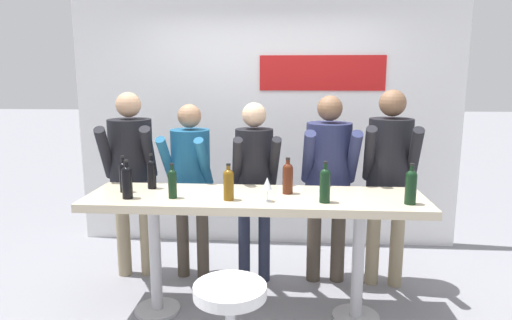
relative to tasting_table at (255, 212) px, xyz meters
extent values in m
plane|color=gray|center=(0.00, 0.00, -0.83)|extent=(40.00, 40.00, 0.00)
cube|color=white|center=(0.00, 1.63, 0.54)|extent=(4.12, 0.10, 2.74)
cube|color=red|center=(0.59, 1.57, 1.03)|extent=(1.30, 0.02, 0.36)
cube|color=beige|center=(0.00, 0.00, 0.10)|extent=(2.52, 0.67, 0.06)
cylinder|color=#B2B2B7|center=(-0.78, 0.00, -0.36)|extent=(0.09, 0.09, 0.91)
cylinder|color=#B2B2B7|center=(-0.78, 0.00, -0.82)|extent=(0.36, 0.36, 0.02)
cylinder|color=#B2B2B7|center=(0.78, 0.00, -0.36)|extent=(0.09, 0.09, 0.91)
cylinder|color=#B2B2B7|center=(0.78, 0.00, -0.82)|extent=(0.36, 0.36, 0.02)
cylinder|color=white|center=(-0.09, -0.83, -0.22)|extent=(0.43, 0.43, 0.07)
cylinder|color=gray|center=(-1.27, 0.64, -0.42)|extent=(0.12, 0.12, 0.82)
cylinder|color=gray|center=(-1.06, 0.67, -0.42)|extent=(0.12, 0.12, 0.82)
cylinder|color=black|center=(-1.17, 0.66, 0.31)|extent=(0.44, 0.44, 0.65)
sphere|color=tan|center=(-1.17, 0.66, 0.76)|extent=(0.22, 0.22, 0.22)
cylinder|color=black|center=(-1.32, 0.47, 0.35)|extent=(0.15, 0.40, 0.50)
cylinder|color=black|center=(-0.96, 0.53, 0.35)|extent=(0.15, 0.40, 0.50)
cylinder|color=#473D33|center=(-0.72, 0.66, -0.45)|extent=(0.11, 0.11, 0.77)
cylinder|color=#473D33|center=(-0.53, 0.64, -0.45)|extent=(0.11, 0.11, 0.77)
cylinder|color=#19517A|center=(-0.62, 0.65, 0.24)|extent=(0.37, 0.37, 0.61)
sphere|color=#9E7556|center=(-0.62, 0.65, 0.66)|extent=(0.21, 0.21, 0.21)
cylinder|color=#19517A|center=(-0.80, 0.52, 0.28)|extent=(0.12, 0.37, 0.47)
cylinder|color=#19517A|center=(-0.47, 0.49, 0.28)|extent=(0.12, 0.37, 0.47)
cylinder|color=#23283D|center=(-0.14, 0.58, -0.44)|extent=(0.11, 0.11, 0.78)
cylinder|color=#23283D|center=(0.04, 0.61, -0.44)|extent=(0.11, 0.11, 0.78)
cylinder|color=black|center=(-0.05, 0.59, 0.25)|extent=(0.38, 0.38, 0.61)
sphere|color=#D6AD89|center=(-0.05, 0.59, 0.68)|extent=(0.21, 0.21, 0.21)
cylinder|color=black|center=(-0.18, 0.42, 0.30)|extent=(0.14, 0.37, 0.47)
cylinder|color=black|center=(0.13, 0.47, 0.30)|extent=(0.14, 0.37, 0.47)
cylinder|color=#473D33|center=(0.49, 0.65, -0.43)|extent=(0.13, 0.13, 0.81)
cylinder|color=#473D33|center=(0.70, 0.66, -0.43)|extent=(0.13, 0.13, 0.81)
cylinder|color=#23284C|center=(0.59, 0.65, 0.29)|extent=(0.41, 0.41, 0.64)
sphere|color=brown|center=(0.59, 0.65, 0.74)|extent=(0.22, 0.22, 0.22)
cylinder|color=#23284C|center=(0.41, 0.49, 0.34)|extent=(0.11, 0.39, 0.50)
cylinder|color=#23284C|center=(0.78, 0.50, 0.34)|extent=(0.11, 0.39, 0.50)
cylinder|color=gray|center=(1.01, 0.62, -0.42)|extent=(0.12, 0.12, 0.83)
cylinder|color=gray|center=(1.21, 0.59, -0.42)|extent=(0.12, 0.12, 0.83)
cylinder|color=black|center=(1.11, 0.61, 0.33)|extent=(0.41, 0.41, 0.66)
sphere|color=brown|center=(1.11, 0.61, 0.78)|extent=(0.22, 0.22, 0.22)
cylinder|color=black|center=(0.91, 0.47, 0.37)|extent=(0.14, 0.40, 0.51)
cylinder|color=black|center=(1.26, 0.43, 0.37)|extent=(0.14, 0.40, 0.51)
cylinder|color=black|center=(0.50, -0.15, 0.24)|extent=(0.08, 0.08, 0.21)
sphere|color=black|center=(0.50, -0.15, 0.34)|extent=(0.08, 0.08, 0.08)
cylinder|color=black|center=(0.50, -0.15, 0.37)|extent=(0.03, 0.03, 0.07)
cylinder|color=black|center=(0.50, -0.15, 0.42)|extent=(0.03, 0.03, 0.02)
cylinder|color=black|center=(-0.59, -0.11, 0.22)|extent=(0.06, 0.06, 0.18)
sphere|color=black|center=(-0.59, -0.11, 0.31)|extent=(0.06, 0.06, 0.06)
cylinder|color=black|center=(-0.59, -0.11, 0.35)|extent=(0.02, 0.02, 0.06)
cylinder|color=black|center=(-0.59, -0.11, 0.39)|extent=(0.03, 0.03, 0.01)
cylinder|color=black|center=(-1.01, 0.03, 0.23)|extent=(0.06, 0.06, 0.20)
sphere|color=black|center=(-1.01, 0.03, 0.33)|extent=(0.06, 0.06, 0.06)
cylinder|color=black|center=(-1.01, 0.03, 0.37)|extent=(0.02, 0.02, 0.07)
cylinder|color=black|center=(-1.01, 0.03, 0.41)|extent=(0.03, 0.03, 0.01)
cylinder|color=black|center=(-0.92, -0.15, 0.23)|extent=(0.08, 0.08, 0.20)
sphere|color=black|center=(-0.92, -0.15, 0.33)|extent=(0.08, 0.08, 0.08)
cylinder|color=black|center=(-0.92, -0.15, 0.37)|extent=(0.03, 0.03, 0.07)
cylinder|color=black|center=(-0.92, -0.15, 0.41)|extent=(0.03, 0.03, 0.01)
cylinder|color=black|center=(-0.83, 0.15, 0.23)|extent=(0.07, 0.07, 0.19)
sphere|color=black|center=(-0.83, 0.15, 0.33)|extent=(0.07, 0.07, 0.07)
cylinder|color=black|center=(-0.83, 0.15, 0.36)|extent=(0.03, 0.03, 0.07)
cylinder|color=black|center=(-0.83, 0.15, 0.40)|extent=(0.03, 0.03, 0.01)
cylinder|color=#4C1E0F|center=(0.24, 0.07, 0.23)|extent=(0.08, 0.08, 0.19)
sphere|color=#4C1E0F|center=(0.24, 0.07, 0.33)|extent=(0.08, 0.08, 0.08)
cylinder|color=#4C1E0F|center=(0.24, 0.07, 0.36)|extent=(0.03, 0.03, 0.07)
cylinder|color=black|center=(0.24, 0.07, 0.40)|extent=(0.03, 0.03, 0.01)
cylinder|color=brown|center=(-0.18, -0.14, 0.23)|extent=(0.08, 0.08, 0.19)
sphere|color=brown|center=(-0.18, -0.14, 0.32)|extent=(0.08, 0.08, 0.08)
cylinder|color=brown|center=(-0.18, -0.14, 0.35)|extent=(0.03, 0.03, 0.07)
cylinder|color=black|center=(-0.18, -0.14, 0.39)|extent=(0.03, 0.03, 0.01)
cylinder|color=black|center=(1.09, -0.15, 0.23)|extent=(0.08, 0.08, 0.20)
sphere|color=black|center=(1.09, -0.15, 0.33)|extent=(0.08, 0.08, 0.08)
cylinder|color=black|center=(1.09, -0.15, 0.37)|extent=(0.03, 0.03, 0.07)
cylinder|color=black|center=(1.09, -0.15, 0.41)|extent=(0.03, 0.03, 0.01)
cylinder|color=silver|center=(0.10, -0.16, 0.14)|extent=(0.06, 0.06, 0.01)
cylinder|color=silver|center=(0.10, -0.16, 0.18)|extent=(0.01, 0.01, 0.08)
cone|color=silver|center=(0.10, -0.16, 0.26)|extent=(0.07, 0.07, 0.09)
camera|label=1|loc=(0.24, -3.28, 1.03)|focal=32.00mm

